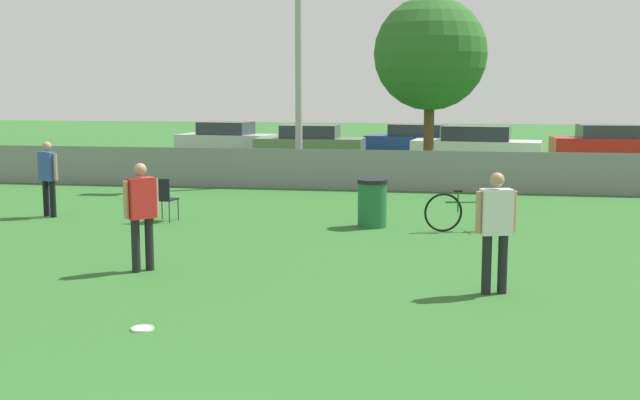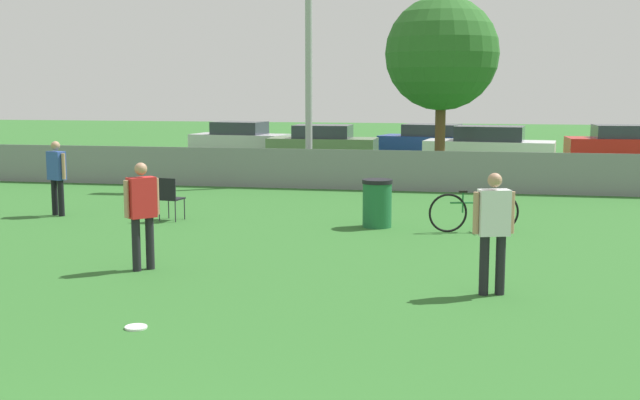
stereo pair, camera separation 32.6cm
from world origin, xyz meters
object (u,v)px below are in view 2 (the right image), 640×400
(player_defender_red, at_px, (142,209))
(folding_chair_sideline, at_px, (170,196))
(player_receiver_white, at_px, (493,225))
(parked_car_red, at_px, (623,143))
(bicycle_sideline, at_px, (474,212))
(trash_bin, at_px, (377,203))
(spectator_in_blue, at_px, (57,173))
(parked_car_silver, at_px, (240,139))
(tree_near_pole, at_px, (442,54))
(frisbee_disc, at_px, (136,327))
(light_pole, at_px, (309,13))
(parked_car_olive, at_px, (323,143))
(parked_car_blue, at_px, (432,140))
(parked_car_white, at_px, (489,147))

(player_defender_red, distance_m, folding_chair_sideline, 4.61)
(player_receiver_white, xyz_separation_m, parked_car_red, (5.19, 21.42, -0.28))
(folding_chair_sideline, relative_size, bicycle_sideline, 0.53)
(trash_bin, bearing_deg, bicycle_sideline, -5.90)
(player_receiver_white, height_order, spectator_in_blue, player_receiver_white)
(player_receiver_white, relative_size, parked_car_red, 0.40)
(parked_car_silver, height_order, parked_car_red, parked_car_silver)
(tree_near_pole, xyz_separation_m, player_defender_red, (-3.82, -13.94, -2.85))
(frisbee_disc, bearing_deg, light_pole, 93.76)
(light_pole, height_order, frisbee_disc, light_pole)
(parked_car_red, bearing_deg, bicycle_sideline, -110.83)
(folding_chair_sideline, bearing_deg, parked_car_red, -116.81)
(bicycle_sideline, xyz_separation_m, parked_car_red, (5.46, 16.63, 0.28))
(spectator_in_blue, height_order, trash_bin, spectator_in_blue)
(parked_car_olive, relative_size, parked_car_red, 0.98)
(folding_chair_sideline, xyz_separation_m, parked_car_silver, (-3.38, 16.24, 0.13))
(tree_near_pole, distance_m, parked_car_blue, 8.42)
(bicycle_sideline, bearing_deg, frisbee_disc, -134.37)
(parked_car_olive, xyz_separation_m, parked_car_white, (6.22, -0.88, 0.02))
(light_pole, height_order, player_receiver_white, light_pole)
(parked_car_blue, distance_m, parked_car_white, 4.43)
(player_defender_red, height_order, parked_car_red, player_defender_red)
(parked_car_silver, relative_size, parked_car_red, 0.98)
(light_pole, xyz_separation_m, parked_car_silver, (-4.91, 9.37, -4.17))
(frisbee_disc, height_order, parked_car_white, parked_car_white)
(trash_bin, distance_m, parked_car_blue, 17.21)
(player_receiver_white, bearing_deg, spectator_in_blue, 134.08)
(light_pole, height_order, trash_bin, light_pole)
(tree_near_pole, height_order, frisbee_disc, tree_near_pole)
(light_pole, bearing_deg, bicycle_sideline, -55.76)
(tree_near_pole, relative_size, frisbee_disc, 21.16)
(player_defender_red, xyz_separation_m, frisbee_disc, (1.14, -2.85, -0.94))
(tree_near_pole, bearing_deg, light_pole, -143.48)
(player_receiver_white, height_order, trash_bin, player_receiver_white)
(player_defender_red, bearing_deg, parked_car_silver, 54.60)
(tree_near_pole, xyz_separation_m, folding_chair_sideline, (-5.14, -9.54, -3.27))
(player_receiver_white, bearing_deg, parked_car_silver, 98.09)
(player_receiver_white, distance_m, frisbee_disc, 4.81)
(tree_near_pole, xyz_separation_m, spectator_in_blue, (-7.79, -9.36, -2.87))
(bicycle_sideline, relative_size, parked_car_white, 0.37)
(player_defender_red, relative_size, parked_car_blue, 0.37)
(tree_near_pole, xyz_separation_m, trash_bin, (-0.78, -9.44, -3.32))
(parked_car_blue, bearing_deg, parked_car_olive, -131.79)
(trash_bin, relative_size, parked_car_red, 0.23)
(frisbee_disc, relative_size, parked_car_silver, 0.06)
(frisbee_disc, relative_size, parked_car_red, 0.06)
(player_defender_red, bearing_deg, light_pole, 40.71)
(tree_near_pole, distance_m, parked_car_red, 10.11)
(frisbee_disc, bearing_deg, player_receiver_white, 30.13)
(light_pole, relative_size, spectator_in_blue, 5.02)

